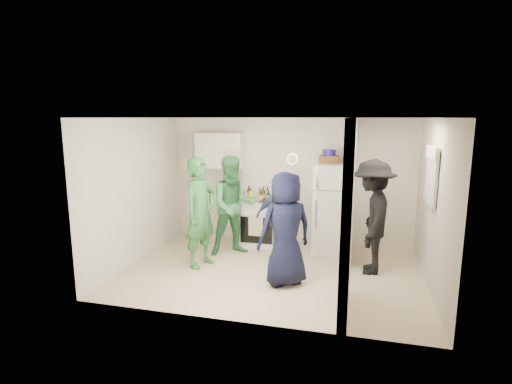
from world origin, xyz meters
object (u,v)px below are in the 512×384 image
stove (260,223)px  person_navy (285,229)px  person_denim (280,218)px  person_nook (372,217)px  wicker_basket (329,160)px  blue_bowl (329,153)px  fridge (332,208)px  person_green_left (201,213)px  yellow_cup_stack_top (346,158)px  person_green_center (234,206)px

stove → person_navy: size_ratio=0.50×
person_denim → person_nook: size_ratio=0.81×
wicker_basket → blue_bowl: size_ratio=1.46×
fridge → stove: bearing=178.8°
blue_bowl → person_green_left: size_ratio=0.13×
fridge → person_denim: bearing=-140.3°
stove → yellow_cup_stack_top: bearing=-4.6°
yellow_cup_stack_top → person_denim: 1.62m
blue_bowl → person_nook: bearing=-51.2°
stove → yellow_cup_stack_top: size_ratio=3.45×
person_nook → person_denim: bearing=-95.3°
fridge → blue_bowl: 1.04m
person_green_left → person_green_center: bearing=-7.2°
stove → person_denim: size_ratio=0.57×
fridge → person_nook: bearing=-53.6°
wicker_basket → person_green_center: bearing=-158.3°
person_nook → person_green_center: bearing=-95.1°
person_green_left → stove: bearing=-8.3°
person_green_left → person_nook: same height
person_denim → blue_bowl: bearing=51.3°
yellow_cup_stack_top → person_navy: bearing=-115.9°
person_green_center → person_green_left: bearing=-147.3°
fridge → wicker_basket: size_ratio=4.74×
wicker_basket → person_nook: size_ratio=0.19×
wicker_basket → person_nook: person_nook is taller
person_navy → person_green_left: bearing=-50.5°
stove → fridge: fridge is taller
blue_bowl → person_denim: (-0.77, -0.77, -1.11)m
wicker_basket → person_green_center: size_ratio=0.19×
fridge → person_green_center: bearing=-160.9°
person_denim → person_navy: person_navy is taller
person_denim → person_navy: (0.28, -1.03, 0.11)m
person_denim → wicker_basket: bearing=51.3°
yellow_cup_stack_top → person_denim: bearing=-150.3°
stove → fridge: bearing=-1.2°
person_denim → person_nook: 1.57m
person_green_center → person_navy: person_green_center is taller
wicker_basket → stove: bearing=-179.1°
stove → person_denim: bearing=-54.0°
yellow_cup_stack_top → person_green_left: 2.77m
stove → person_green_center: size_ratio=0.47×
person_denim → person_green_left: bearing=-147.2°
person_nook → person_green_left: bearing=-79.2°
person_green_left → person_nook: (2.78, 0.42, -0.00)m
stove → blue_bowl: (1.31, 0.02, 1.43)m
stove → wicker_basket: wicker_basket is taller
stove → person_navy: person_navy is taller
stove → person_green_left: (-0.69, -1.37, 0.50)m
stove → yellow_cup_stack_top: 2.12m
person_navy → wicker_basket: bearing=-140.4°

